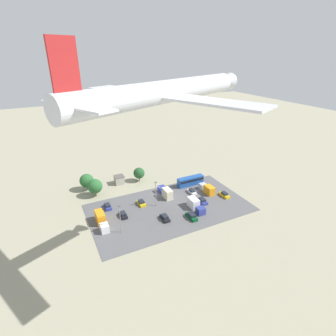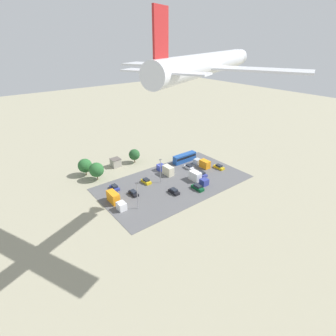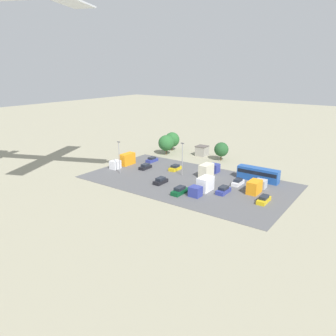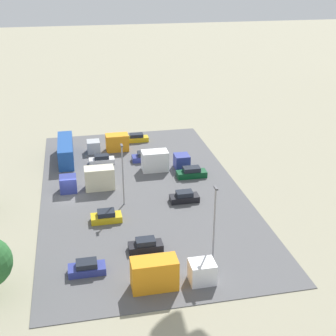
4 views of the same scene
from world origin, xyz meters
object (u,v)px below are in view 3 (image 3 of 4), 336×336
at_px(parked_car_6, 264,200).
at_px(parked_truck_1, 124,161).
at_px(parked_car_1, 161,181).
at_px(parked_truck_2, 203,186).
at_px(parked_car_0, 175,168).
at_px(shed_building, 202,151).
at_px(parked_car_5, 145,167).
at_px(parked_car_3, 152,160).
at_px(bus, 258,174).
at_px(parked_car_4, 223,190).
at_px(parked_car_2, 238,182).
at_px(parked_truck_3, 209,170).
at_px(parked_truck_0, 256,186).
at_px(parked_car_7, 180,191).

distance_m(parked_car_6, parked_truck_1, 43.32).
height_order(parked_car_1, parked_truck_2, parked_truck_2).
distance_m(parked_car_0, parked_car_6, 29.67).
relative_size(shed_building, parked_car_5, 0.91).
bearing_deg(parked_car_3, parked_car_0, -15.62).
bearing_deg(bus, parked_car_3, -86.55).
xyz_separation_m(parked_car_4, parked_truck_1, (33.73, -2.92, 0.89)).
distance_m(parked_car_4, parked_truck_2, 4.86).
bearing_deg(parked_car_6, parked_car_2, -38.09).
xyz_separation_m(parked_car_4, parked_truck_3, (9.19, -9.55, 0.87)).
bearing_deg(parked_car_5, parked_truck_3, 17.12).
bearing_deg(parked_truck_3, parked_truck_1, -164.87).
bearing_deg(parked_truck_2, bus, -115.66).
bearing_deg(parked_truck_2, parked_truck_3, -67.20).
xyz_separation_m(parked_truck_0, parked_truck_3, (14.92, -4.28, 0.18)).
xyz_separation_m(bus, parked_car_4, (3.16, 13.11, -1.13)).
bearing_deg(parked_car_0, parked_car_3, 164.38).
bearing_deg(shed_building, parked_car_7, 111.80).
distance_m(parked_car_2, parked_truck_2, 10.59).
relative_size(parked_car_0, parked_car_1, 0.98).
bearing_deg(parked_car_7, parked_truck_1, 160.57).
bearing_deg(parked_car_0, parked_truck_3, 8.19).
bearing_deg(parked_car_1, parked_car_4, -168.69).
height_order(parked_car_4, parked_truck_3, parked_truck_3).
bearing_deg(parked_car_4, parked_truck_2, -151.93).
relative_size(parked_car_2, parked_car_7, 0.90).
distance_m(parked_car_5, parked_truck_2, 23.37).
relative_size(parked_car_4, parked_truck_2, 0.56).
bearing_deg(parked_truck_0, parked_car_2, 159.68).
bearing_deg(parked_truck_3, parked_truck_0, -16.00).
height_order(parked_car_1, parked_car_7, parked_car_7).
bearing_deg(parked_truck_1, parked_car_5, -169.97).
bearing_deg(parked_car_6, parked_truck_0, -54.06).
height_order(parked_car_1, parked_truck_1, parked_truck_1).
height_order(parked_car_7, parked_truck_2, parked_truck_2).
bearing_deg(bus, parked_car_4, -13.53).
xyz_separation_m(bus, parked_car_7, (11.14, 19.27, -1.11)).
xyz_separation_m(parked_truck_1, parked_truck_2, (-29.50, 5.17, -0.07)).
distance_m(bus, parked_truck_3, 12.85).
height_order(parked_car_4, parked_car_7, parked_car_7).
xyz_separation_m(bus, parked_truck_1, (36.88, 10.20, -0.24)).
height_order(parked_car_1, parked_truck_0, parked_truck_0).
height_order(bus, parked_car_6, bus).
relative_size(parked_car_1, parked_truck_1, 0.46).
bearing_deg(parked_truck_0, parked_car_0, 173.43).
bearing_deg(parked_truck_1, parked_car_4, 175.06).
xyz_separation_m(parked_car_6, parked_truck_2, (13.71, 2.34, 0.85)).
bearing_deg(parked_car_7, shed_building, 111.80).
relative_size(parked_car_0, parked_car_6, 0.91).
height_order(parked_car_2, parked_car_5, parked_car_2).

